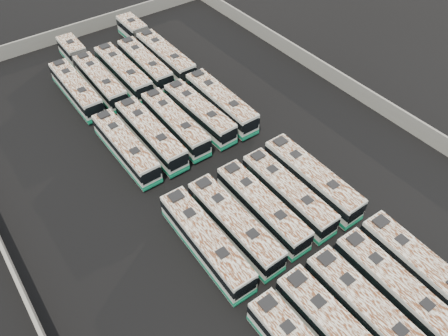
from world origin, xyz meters
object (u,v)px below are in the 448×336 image
(bus_back_right, at_px, (145,64))
(bus_front_far_right, at_px, (421,270))
(bus_midback_right, at_px, (199,113))
(bus_front_right, at_px, (396,289))
(bus_midfront_far_left, at_px, (206,242))
(bus_front_left, at_px, (341,336))
(bus_midback_far_right, at_px, (221,103))
(bus_midback_far_left, at_px, (126,147))
(bus_back_far_right, at_px, (154,47))
(bus_midback_left, at_px, (151,135))
(bus_back_center, at_px, (123,72))
(bus_midfront_right, at_px, (288,193))
(bus_midfront_center, at_px, (262,207))
(bus_midback_center, at_px, (175,123))
(bus_back_far_left, at_px, (76,89))
(bus_back_left, at_px, (91,71))
(bus_midfront_far_right, at_px, (312,179))
(bus_front_center, at_px, (368,312))
(bus_midfront_left, at_px, (234,225))

(bus_back_right, bearing_deg, bus_front_far_right, -84.39)
(bus_midback_right, bearing_deg, bus_front_right, -91.50)
(bus_front_far_right, xyz_separation_m, bus_midfront_far_left, (-13.25, 13.34, 0.03))
(bus_front_left, relative_size, bus_midback_far_right, 1.00)
(bus_midback_far_left, height_order, bus_back_far_right, bus_back_far_right)
(bus_midback_left, xyz_separation_m, bus_back_far_right, (9.93, 16.41, -0.01))
(bus_back_right, relative_size, bus_back_far_right, 0.62)
(bus_back_center, height_order, bus_back_far_right, bus_back_center)
(bus_midfront_right, relative_size, bus_back_center, 0.96)
(bus_midback_far_right, bearing_deg, bus_midfront_center, -112.11)
(bus_midback_center, relative_size, bus_midback_far_right, 0.97)
(bus_midfront_center, distance_m, bus_back_center, 28.93)
(bus_back_far_left, height_order, bus_back_far_right, bus_back_far_right)
(bus_midback_far_left, xyz_separation_m, bus_back_right, (9.99, 13.50, 0.00))
(bus_midback_right, bearing_deg, bus_back_left, 110.85)
(bus_back_right, bearing_deg, bus_midback_left, -115.43)
(bus_front_right, relative_size, bus_back_far_right, 0.63)
(bus_back_center, bearing_deg, bus_midback_far_right, -63.05)
(bus_midfront_far_left, xyz_separation_m, bus_midfront_far_right, (13.20, -0.08, 0.01))
(bus_midback_far_left, height_order, bus_midback_center, bus_midback_center)
(bus_back_far_left, bearing_deg, bus_midback_center, -63.13)
(bus_back_far_right, bearing_deg, bus_back_right, -136.14)
(bus_front_right, height_order, bus_midback_right, bus_front_right)
(bus_front_left, distance_m, bus_back_far_left, 42.56)
(bus_back_far_left, bearing_deg, bus_front_center, -80.77)
(bus_front_far_right, bearing_deg, bus_back_far_left, 108.61)
(bus_midback_right, bearing_deg, bus_midback_left, 178.88)
(bus_front_left, distance_m, bus_midfront_far_right, 16.44)
(bus_midfront_left, distance_m, bus_back_far_left, 29.36)
(bus_back_far_left, relative_size, bus_back_far_right, 0.62)
(bus_midback_far_right, height_order, bus_back_left, bus_midback_far_right)
(bus_midback_far_left, distance_m, bus_back_far_right, 21.19)
(bus_back_far_right, bearing_deg, bus_front_left, -101.92)
(bus_midfront_right, distance_m, bus_back_far_left, 30.86)
(bus_midback_center, bearing_deg, bus_front_far_right, -76.48)
(bus_midfront_far_right, xyz_separation_m, bus_midback_left, (-9.89, 15.87, 0.00))
(bus_midback_center, distance_m, bus_back_right, 13.66)
(bus_front_right, height_order, bus_back_center, bus_back_center)
(bus_front_left, bearing_deg, bus_back_far_left, 93.87)
(bus_front_far_right, height_order, bus_midback_right, bus_front_far_right)
(bus_midfront_far_left, bearing_deg, bus_back_right, 72.36)
(bus_midback_right, height_order, bus_back_far_right, bus_back_far_right)
(bus_back_left, xyz_separation_m, bus_back_far_right, (9.92, 0.06, 0.07))
(bus_back_left, bearing_deg, bus_midfront_far_right, -72.10)
(bus_midback_left, bearing_deg, bus_midfront_left, -90.25)
(bus_front_left, height_order, bus_midfront_far_right, bus_front_left)
(bus_front_right, distance_m, bus_midback_right, 29.04)
(bus_front_left, relative_size, bus_back_right, 1.04)
(bus_front_far_right, distance_m, bus_midback_left, 30.78)
(bus_midfront_center, bearing_deg, bus_midback_center, 90.60)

